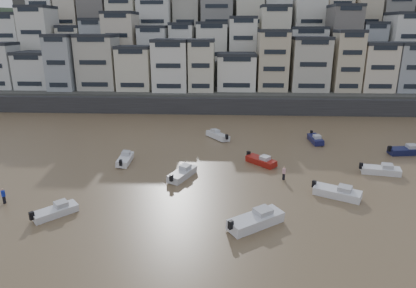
# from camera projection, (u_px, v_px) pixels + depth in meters

# --- Properties ---
(harbor_wall) EXTENTS (140.00, 3.00, 3.50)m
(harbor_wall) POSITION_uv_depth(u_px,v_px,m) (230.00, 106.00, 80.84)
(harbor_wall) COLOR #38383A
(harbor_wall) RESTS_ON ground
(hillside) EXTENTS (141.04, 66.00, 50.00)m
(hillside) POSITION_uv_depth(u_px,v_px,m) (245.00, 44.00, 115.12)
(hillside) COLOR #4C4C47
(hillside) RESTS_ON ground
(boat_a) EXTENTS (6.33, 5.44, 1.73)m
(boat_a) POSITION_uv_depth(u_px,v_px,m) (256.00, 218.00, 35.14)
(boat_a) COLOR silver
(boat_a) RESTS_ON ground
(boat_b) EXTENTS (5.75, 4.26, 1.52)m
(boat_b) POSITION_uv_depth(u_px,v_px,m) (337.00, 191.00, 41.20)
(boat_b) COLOR white
(boat_b) RESTS_ON ground
(boat_c) EXTENTS (3.81, 5.75, 1.50)m
(boat_c) POSITION_uv_depth(u_px,v_px,m) (182.00, 172.00, 46.54)
(boat_c) COLOR silver
(boat_c) RESTS_ON ground
(boat_d) EXTENTS (5.41, 2.62, 1.41)m
(boat_d) POSITION_uv_depth(u_px,v_px,m) (381.00, 169.00, 47.76)
(boat_d) COLOR silver
(boat_d) RESTS_ON ground
(boat_e) EXTENTS (4.68, 4.77, 1.37)m
(boat_e) POSITION_uv_depth(u_px,v_px,m) (261.00, 160.00, 51.10)
(boat_e) COLOR maroon
(boat_e) RESTS_ON ground
(boat_f) EXTENTS (1.91, 5.30, 1.43)m
(boat_f) POSITION_uv_depth(u_px,v_px,m) (125.00, 158.00, 51.68)
(boat_f) COLOR white
(boat_f) RESTS_ON ground
(boat_g) EXTENTS (5.88, 2.62, 1.55)m
(boat_g) POSITION_uv_depth(u_px,v_px,m) (407.00, 149.00, 55.09)
(boat_g) COLOR #141840
(boat_g) RESTS_ON ground
(boat_h) EXTENTS (4.68, 5.49, 1.50)m
(boat_h) POSITION_uv_depth(u_px,v_px,m) (218.00, 134.00, 62.87)
(boat_h) COLOR silver
(boat_h) RESTS_ON ground
(boat_i) EXTENTS (2.04, 5.33, 1.43)m
(boat_i) POSITION_uv_depth(u_px,v_px,m) (315.00, 138.00, 60.86)
(boat_i) COLOR #161745
(boat_i) RESTS_ON ground
(boat_j) EXTENTS (4.40, 4.52, 1.30)m
(boat_j) POSITION_uv_depth(u_px,v_px,m) (55.00, 210.00, 37.15)
(boat_j) COLOR white
(boat_j) RESTS_ON ground
(person_blue) EXTENTS (0.44, 0.44, 1.74)m
(person_blue) POSITION_uv_depth(u_px,v_px,m) (4.00, 196.00, 39.77)
(person_blue) COLOR #162AA6
(person_blue) RESTS_ON ground
(person_pink) EXTENTS (0.44, 0.44, 1.74)m
(person_pink) POSITION_uv_depth(u_px,v_px,m) (284.00, 173.00, 45.92)
(person_pink) COLOR #D5969F
(person_pink) RESTS_ON ground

